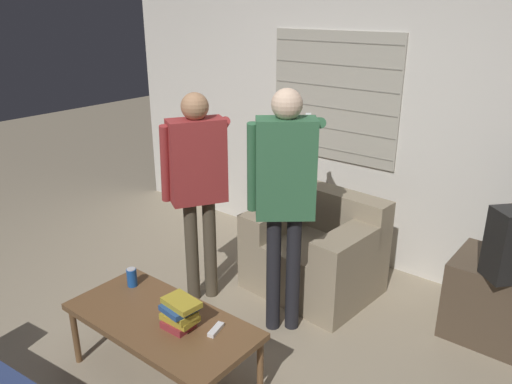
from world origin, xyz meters
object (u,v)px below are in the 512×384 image
coffee_table (161,323)px  book_stack (180,313)px  armchair_beige (316,251)px  soda_can (132,277)px  person_right_standing (285,185)px  person_left_standing (197,175)px  spare_remote (216,330)px

coffee_table → book_stack: (0.16, 0.01, 0.14)m
coffee_table → book_stack: bearing=4.2°
armchair_beige → soda_can: armchair_beige is taller
armchair_beige → person_right_standing: person_right_standing is taller
person_left_standing → book_stack: 1.14m
person_right_standing → soda_can: size_ratio=13.60×
coffee_table → person_left_standing: bearing=120.1°
armchair_beige → person_left_standing: 1.15m
soda_can → armchair_beige: bearing=67.0°
armchair_beige → book_stack: armchair_beige is taller
armchair_beige → person_left_standing: (-0.63, -0.67, 0.69)m
person_right_standing → book_stack: size_ratio=7.25×
person_left_standing → person_right_standing: person_right_standing is taller
coffee_table → person_right_standing: person_right_standing is taller
person_left_standing → soda_can: (0.05, -0.69, -0.52)m
person_right_standing → book_stack: 1.05m
soda_can → coffee_table: bearing=-16.9°
person_left_standing → soda_can: size_ratio=12.87×
person_right_standing → book_stack: bearing=-135.6°
armchair_beige → coffee_table: size_ratio=0.84×
armchair_beige → coffee_table: bearing=88.6°
person_right_standing → soda_can: (-0.68, -0.77, -0.58)m
person_right_standing → book_stack: person_right_standing is taller
soda_can → spare_remote: 0.77m
book_stack → soda_can: 0.60m
coffee_table → book_stack: book_stack is taller
coffee_table → spare_remote: 0.37m
person_right_standing → armchair_beige: bearing=59.5°
person_right_standing → spare_remote: (0.09, -0.79, -0.63)m
person_left_standing → spare_remote: bearing=-100.3°
coffee_table → book_stack: size_ratio=5.06×
coffee_table → person_left_standing: 1.13m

